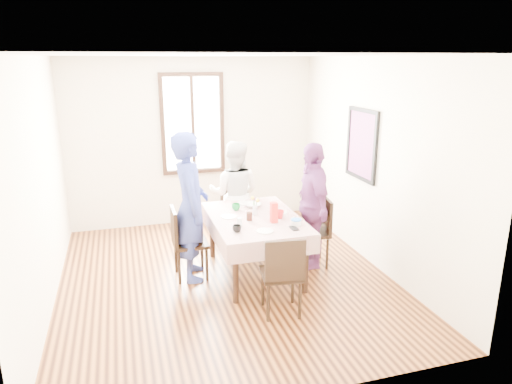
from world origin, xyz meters
TOP-DOWN VIEW (x-y plane):
  - ground at (0.00, 0.00)m, footprint 4.50×4.50m
  - back_wall at (0.00, 2.25)m, footprint 4.00×0.00m
  - right_wall at (2.00, 0.00)m, footprint 0.00×4.50m
  - window_frame at (0.00, 2.23)m, footprint 1.02×0.06m
  - window_pane at (0.00, 2.24)m, footprint 0.90×0.02m
  - art_poster at (1.98, 0.30)m, footprint 0.04×0.76m
  - dining_table at (0.40, 0.04)m, footprint 0.96×1.45m
  - tablecloth at (0.40, 0.04)m, footprint 1.08×1.57m
  - chair_left at (-0.40, 0.17)m, footprint 0.42×0.42m
  - chair_right at (1.20, 0.08)m, footprint 0.48×0.48m
  - chair_far at (0.40, 1.03)m, footprint 0.48×0.48m
  - chair_near at (0.40, -0.96)m, footprint 0.47×0.47m
  - person_left at (-0.38, 0.17)m, footprint 0.49×0.70m
  - person_far at (0.40, 1.01)m, footprint 0.92×0.84m
  - person_right at (1.18, 0.08)m, footprint 0.51×1.01m
  - mug_black at (0.06, -0.40)m, footprint 0.11×0.11m
  - mug_flag at (0.68, -0.10)m, footprint 0.14×0.14m
  - mug_green at (0.24, 0.36)m, footprint 0.16×0.16m
  - serving_bowl at (0.49, 0.42)m, footprint 0.28×0.28m
  - juice_carton at (0.56, -0.21)m, footprint 0.08×0.08m
  - butter_tub at (0.78, -0.39)m, footprint 0.13×0.13m
  - jam_jar at (0.30, -0.07)m, footprint 0.07×0.07m
  - drinking_glass at (0.14, -0.20)m, footprint 0.07×0.07m
  - smartphone at (0.72, -0.49)m, footprint 0.08×0.16m
  - flower_vase at (0.42, 0.12)m, footprint 0.06×0.06m
  - plate_left at (0.09, 0.12)m, footprint 0.20×0.20m
  - plate_right at (0.75, 0.10)m, footprint 0.20×0.20m
  - plate_far at (0.42, 0.61)m, footprint 0.20×0.20m
  - plate_near at (0.37, -0.48)m, footprint 0.20×0.20m
  - butter_lid at (0.78, -0.39)m, footprint 0.12×0.12m
  - flower_bunch at (0.42, 0.12)m, footprint 0.09×0.09m

SIDE VIEW (x-z plane):
  - ground at x=0.00m, z-range 0.00..0.00m
  - dining_table at x=0.40m, z-range 0.00..0.75m
  - chair_left at x=-0.40m, z-range 0.00..0.91m
  - chair_right at x=1.20m, z-range 0.00..0.91m
  - chair_far at x=0.40m, z-range 0.00..0.91m
  - chair_near at x=0.40m, z-range 0.00..0.91m
  - tablecloth at x=0.40m, z-range 0.75..0.76m
  - smartphone at x=0.72m, z-range 0.76..0.77m
  - plate_left at x=0.09m, z-range 0.76..0.77m
  - plate_right at x=0.75m, z-range 0.76..0.77m
  - plate_far at x=0.42m, z-range 0.76..0.77m
  - plate_near at x=0.37m, z-range 0.76..0.77m
  - person_far at x=0.40m, z-range 0.00..1.55m
  - serving_bowl at x=0.49m, z-range 0.76..0.81m
  - butter_tub at x=0.78m, z-range 0.76..0.83m
  - mug_black at x=0.06m, z-range 0.76..0.84m
  - mug_green at x=0.24m, z-range 0.76..0.85m
  - drinking_glass at x=0.14m, z-range 0.76..0.86m
  - mug_flag at x=0.68m, z-range 0.76..0.86m
  - jam_jar at x=0.30m, z-range 0.76..0.86m
  - flower_vase at x=0.42m, z-range 0.76..0.89m
  - person_right at x=1.18m, z-range 0.00..1.66m
  - butter_lid at x=0.78m, z-range 0.83..0.84m
  - juice_carton at x=0.56m, z-range 0.76..1.01m
  - person_left at x=-0.38m, z-range 0.00..1.85m
  - flower_bunch at x=0.42m, z-range 0.89..0.99m
  - back_wall at x=0.00m, z-range -0.65..3.35m
  - right_wall at x=2.00m, z-range -0.90..3.60m
  - art_poster at x=1.98m, z-range 1.07..2.03m
  - window_frame at x=0.00m, z-range 0.84..2.46m
  - window_pane at x=0.00m, z-range 0.90..2.40m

